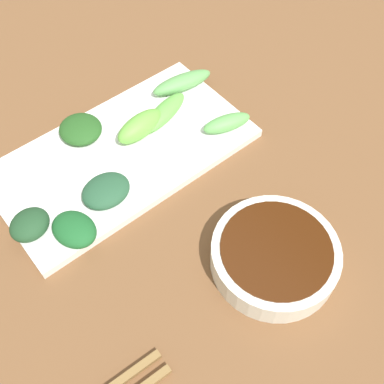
# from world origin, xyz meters

# --- Properties ---
(tabletop) EXTENTS (2.10, 2.10, 0.02)m
(tabletop) POSITION_xyz_m (0.00, 0.00, 0.01)
(tabletop) COLOR brown
(tabletop) RESTS_ON ground
(sauce_bowl) EXTENTS (0.14, 0.14, 0.04)m
(sauce_bowl) POSITION_xyz_m (-0.12, -0.02, 0.04)
(sauce_bowl) COLOR silver
(sauce_bowl) RESTS_ON tabletop
(serving_plate) EXTENTS (0.18, 0.34, 0.01)m
(serving_plate) POSITION_xyz_m (0.12, 0.02, 0.03)
(serving_plate) COLOR white
(serving_plate) RESTS_ON tabletop
(broccoli_leafy_0) EXTENTS (0.07, 0.07, 0.02)m
(broccoli_leafy_0) POSITION_xyz_m (0.18, 0.04, 0.04)
(broccoli_leafy_0) COLOR #25551F
(broccoli_leafy_0) RESTS_ON serving_plate
(broccoli_stalk_1) EXTENTS (0.05, 0.09, 0.02)m
(broccoli_stalk_1) POSITION_xyz_m (0.13, -0.06, 0.04)
(broccoli_stalk_1) COLOR #64B448
(broccoli_stalk_1) RESTS_ON serving_plate
(broccoli_stalk_2) EXTENTS (0.04, 0.10, 0.02)m
(broccoli_stalk_2) POSITION_xyz_m (0.16, -0.12, 0.04)
(broccoli_stalk_2) COLOR #5FA054
(broccoli_stalk_2) RESTS_ON serving_plate
(broccoli_leafy_3) EXTENTS (0.05, 0.06, 0.02)m
(broccoli_leafy_3) POSITION_xyz_m (0.08, 0.17, 0.04)
(broccoli_leafy_3) COLOR #204526
(broccoli_leafy_3) RESTS_ON serving_plate
(broccoli_stalk_4) EXTENTS (0.04, 0.08, 0.03)m
(broccoli_stalk_4) POSITION_xyz_m (0.13, -0.02, 0.05)
(broccoli_stalk_4) COLOR #6AB542
(broccoli_stalk_4) RESTS_ON serving_plate
(broccoli_leafy_5) EXTENTS (0.07, 0.06, 0.02)m
(broccoli_leafy_5) POSITION_xyz_m (0.05, 0.13, 0.04)
(broccoli_leafy_5) COLOR #1C5A28
(broccoli_leafy_5) RESTS_ON serving_plate
(broccoli_stalk_6) EXTENTS (0.04, 0.07, 0.02)m
(broccoli_stalk_6) POSITION_xyz_m (0.06, -0.12, 0.04)
(broccoli_stalk_6) COLOR #62AB56
(broccoli_stalk_6) RESTS_ON serving_plate
(broccoli_leafy_7) EXTENTS (0.05, 0.06, 0.02)m
(broccoli_leafy_7) POSITION_xyz_m (0.07, 0.07, 0.04)
(broccoli_leafy_7) COLOR #265235
(broccoli_leafy_7) RESTS_ON serving_plate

